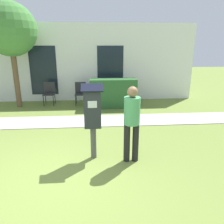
# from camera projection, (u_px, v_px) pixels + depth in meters

# --- Properties ---
(ground_plane) EXTENTS (40.00, 40.00, 0.00)m
(ground_plane) POSITION_uv_depth(u_px,v_px,m) (56.00, 179.00, 3.96)
(ground_plane) COLOR olive
(sidewalk) EXTENTS (12.00, 1.10, 0.02)m
(sidewalk) POSITION_uv_depth(u_px,v_px,m) (73.00, 121.00, 6.92)
(sidewalk) COLOR #B7B2A8
(sidewalk) RESTS_ON ground
(building_facade) EXTENTS (10.00, 0.26, 3.20)m
(building_facade) POSITION_uv_depth(u_px,v_px,m) (77.00, 63.00, 9.23)
(building_facade) COLOR white
(building_facade) RESTS_ON ground
(parking_meter) EXTENTS (0.44, 0.31, 1.59)m
(parking_meter) POSITION_uv_depth(u_px,v_px,m) (93.00, 113.00, 4.44)
(parking_meter) COLOR #4C4C4C
(parking_meter) RESTS_ON ground
(person_standing) EXTENTS (0.32, 0.32, 1.58)m
(person_standing) POSITION_uv_depth(u_px,v_px,m) (132.00, 119.00, 4.33)
(person_standing) COLOR black
(person_standing) RESTS_ON ground
(outdoor_chair_left) EXTENTS (0.44, 0.44, 0.90)m
(outdoor_chair_left) POSITION_uv_depth(u_px,v_px,m) (49.00, 92.00, 8.79)
(outdoor_chair_left) COLOR #262628
(outdoor_chair_left) RESTS_ON ground
(outdoor_chair_middle) EXTENTS (0.44, 0.44, 0.90)m
(outdoor_chair_middle) POSITION_uv_depth(u_px,v_px,m) (81.00, 92.00, 8.81)
(outdoor_chair_middle) COLOR #262628
(outdoor_chair_middle) RESTS_ON ground
(hedge_row) EXTENTS (1.77, 0.60, 1.10)m
(hedge_row) POSITION_uv_depth(u_px,v_px,m) (113.00, 93.00, 8.39)
(hedge_row) COLOR #285628
(hedge_row) RESTS_ON ground
(tree) EXTENTS (1.90, 1.90, 3.82)m
(tree) POSITION_uv_depth(u_px,v_px,m) (10.00, 30.00, 7.78)
(tree) COLOR brown
(tree) RESTS_ON ground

